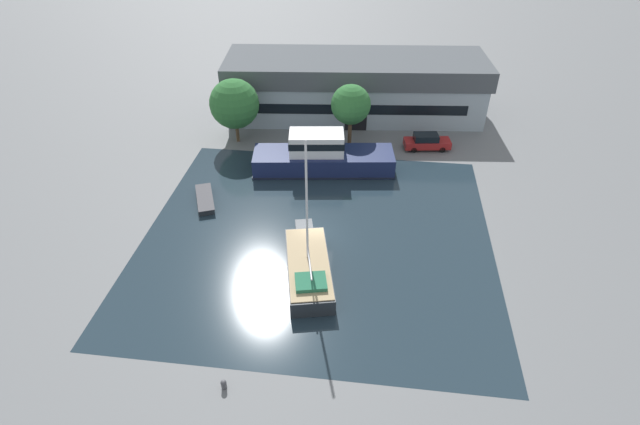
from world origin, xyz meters
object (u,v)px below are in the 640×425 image
object	(u,v)px
motor_cruiser	(322,157)
small_dinghy	(205,199)
quay_tree_near_building	(351,105)
warehouse_building	(355,86)
parked_car	(427,142)
sailboat_moored	(308,266)
quay_tree_by_water	(234,104)

from	to	relation	value
motor_cruiser	small_dinghy	world-z (taller)	motor_cruiser
quay_tree_near_building	motor_cruiser	bearing A→B (deg)	-114.47
warehouse_building	parked_car	xyz separation A→B (m)	(7.97, -7.68, -2.51)
parked_car	small_dinghy	distance (m)	23.20
warehouse_building	quay_tree_near_building	world-z (taller)	quay_tree_near_building
warehouse_building	sailboat_moored	world-z (taller)	sailboat_moored
quay_tree_by_water	warehouse_building	bearing A→B (deg)	35.44
quay_tree_by_water	small_dinghy	world-z (taller)	quay_tree_by_water
warehouse_building	quay_tree_by_water	bearing A→B (deg)	-150.08
warehouse_building	quay_tree_by_water	xyz separation A→B (m)	(-11.78, -8.39, 0.90)
quay_tree_near_building	sailboat_moored	xyz separation A→B (m)	(-1.51, -19.77, -3.89)
quay_tree_by_water	parked_car	world-z (taller)	quay_tree_by_water
warehouse_building	sailboat_moored	size ratio (longest dim) A/B	2.75
parked_car	sailboat_moored	xyz separation A→B (m)	(-9.46, -20.13, -0.09)
parked_car	sailboat_moored	size ratio (longest dim) A/B	0.45
quay_tree_near_building	motor_cruiser	size ratio (longest dim) A/B	0.48
quay_tree_by_water	sailboat_moored	bearing A→B (deg)	-62.06
warehouse_building	parked_car	distance (m)	11.35
quay_tree_near_building	parked_car	size ratio (longest dim) A/B	1.36
warehouse_building	small_dinghy	world-z (taller)	warehouse_building
sailboat_moored	motor_cruiser	xyz separation A→B (m)	(-0.79, 14.72, 0.69)
warehouse_building	quay_tree_near_building	xyz separation A→B (m)	(0.03, -8.03, 1.29)
quay_tree_near_building	quay_tree_by_water	bearing A→B (deg)	-178.26
quay_tree_by_water	small_dinghy	xyz separation A→B (m)	(-0.02, -11.42, -3.95)
quay_tree_near_building	small_dinghy	distance (m)	17.25
warehouse_building	parked_car	size ratio (longest dim) A/B	6.07
parked_car	motor_cruiser	world-z (taller)	motor_cruiser
parked_car	motor_cruiser	size ratio (longest dim) A/B	0.35
warehouse_building	small_dinghy	size ratio (longest dim) A/B	6.52
quay_tree_near_building	small_dinghy	world-z (taller)	quay_tree_near_building
parked_car	quay_tree_by_water	bearing A→B (deg)	-96.20
warehouse_building	motor_cruiser	bearing A→B (deg)	-105.38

